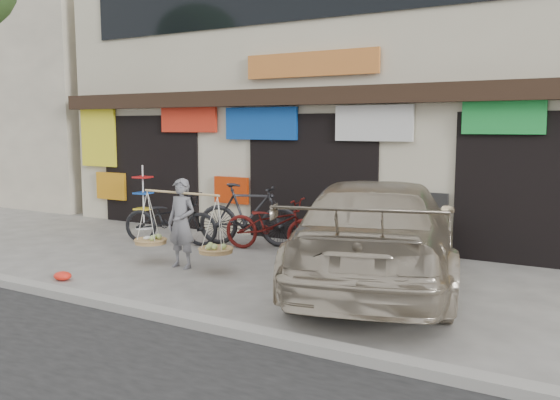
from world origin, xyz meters
The scene contains 11 objects.
ground centered at (0.00, 0.00, 0.00)m, with size 70.00×70.00×0.00m, color gray.
kerb centered at (0.00, -2.00, 0.06)m, with size 70.00×0.25×0.12m, color gray.
shophouse_block centered at (0.00, 6.42, 3.45)m, with size 14.00×6.32×7.00m.
neighbor_west centered at (-13.50, 7.00, 3.00)m, with size 12.00×7.00×6.00m, color beige.
street_vendor centered at (-0.84, 0.29, 0.71)m, with size 2.03×0.59×1.55m.
bike_0 centered at (-2.37, 1.76, 0.54)m, with size 0.72×2.06×1.08m, color black.
bike_1 centered at (-0.89, 2.46, 0.64)m, with size 0.60×2.14×1.28m, color black.
bike_2 centered at (-0.21, 2.27, 0.53)m, with size 0.70×2.01×1.06m, color #4D0F0D.
suv centered at (2.48, 0.97, 0.82)m, with size 3.77×6.06×1.64m.
display_rack centered at (-4.21, 2.91, 0.61)m, with size 0.42×0.42×1.52m.
red_bag centered at (-1.93, -1.35, 0.07)m, with size 0.31×0.25×0.14m, color red.
Camera 1 is at (5.72, -7.53, 2.44)m, focal length 38.00 mm.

